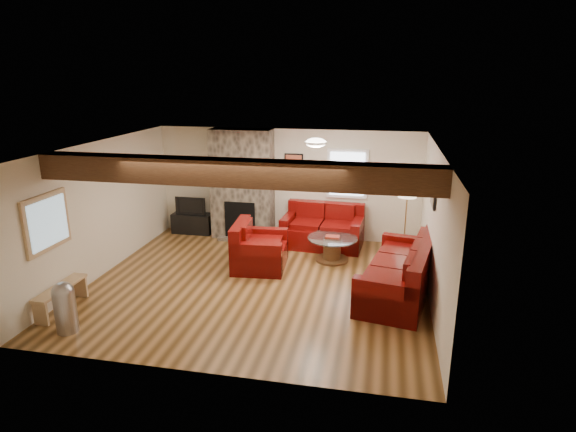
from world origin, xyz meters
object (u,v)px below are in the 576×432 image
floor_lamp (407,195)px  tv_cabinet (193,223)px  loveseat (323,226)px  sofa_three (399,268)px  television (192,205)px  coffee_table (332,249)px  armchair_red (260,245)px

floor_lamp → tv_cabinet: bearing=175.5°
loveseat → floor_lamp: (1.75, -0.08, 0.82)m
sofa_three → television: bearing=-105.8°
coffee_table → television: television is taller
tv_cabinet → floor_lamp: 5.04m
television → floor_lamp: bearing=-4.5°
loveseat → television: size_ratio=2.35×
sofa_three → tv_cabinet: 5.33m
sofa_three → tv_cabinet: size_ratio=2.57×
coffee_table → tv_cabinet: (-3.47, 1.11, -0.01)m
television → floor_lamp: size_ratio=0.49×
television → coffee_table: bearing=-17.8°
loveseat → armchair_red: loveseat is taller
sofa_three → armchair_red: 2.71m
coffee_table → television: (-3.47, 1.11, 0.44)m
loveseat → tv_cabinet: bearing=178.3°
loveseat → tv_cabinet: (-3.16, 0.30, -0.22)m
coffee_table → television: 3.67m
armchair_red → floor_lamp: bearing=-68.9°
tv_cabinet → television: (0.00, 0.00, 0.45)m
armchair_red → television: armchair_red is taller
television → floor_lamp: 4.96m
sofa_three → floor_lamp: 2.18m
tv_cabinet → floor_lamp: size_ratio=0.63×
coffee_table → floor_lamp: floor_lamp is taller
sofa_three → armchair_red: (-2.63, 0.66, -0.02)m
sofa_three → armchair_red: bearing=-93.0°
coffee_table → armchair_red: bearing=-154.9°
sofa_three → coffee_table: bearing=-124.2°
armchair_red → coffee_table: armchair_red is taller
loveseat → floor_lamp: bearing=1.0°
loveseat → floor_lamp: size_ratio=1.15×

